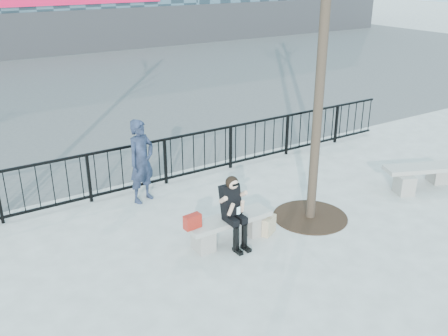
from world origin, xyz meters
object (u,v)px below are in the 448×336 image
bench_second (422,174)px  seated_woman (234,212)px  bench_main (229,227)px  standing_man (141,161)px

bench_second → seated_woman: bearing=-159.9°
bench_main → standing_man: standing_man is taller
bench_second → standing_man: bearing=175.8°
bench_second → standing_man: 6.32m
bench_main → seated_woman: size_ratio=1.23×
bench_second → seated_woman: size_ratio=1.33×
bench_second → seated_woman: 5.04m
standing_man → seated_woman: bearing=-97.9°
seated_woman → standing_man: 2.70m
bench_main → seated_woman: bearing=-90.0°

